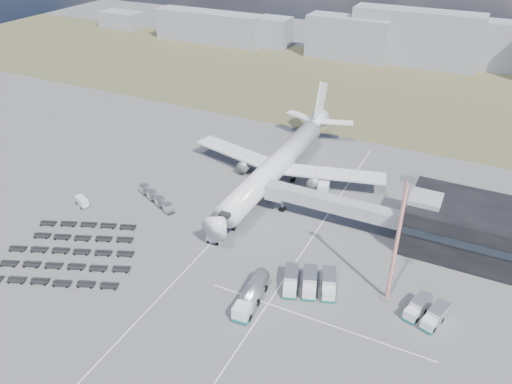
% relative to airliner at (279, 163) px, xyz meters
% --- Properties ---
extents(ground, '(420.00, 420.00, 0.00)m').
position_rel_airliner_xyz_m(ground, '(0.00, -32.38, -5.29)').
color(ground, '#565659').
rests_on(ground, ground).
extents(grass_strip, '(420.00, 90.00, 0.01)m').
position_rel_airliner_xyz_m(grass_strip, '(0.00, 77.62, -5.29)').
color(grass_strip, brown).
rests_on(grass_strip, ground).
extents(lane_markings, '(47.12, 110.00, 0.01)m').
position_rel_airliner_xyz_m(lane_markings, '(9.77, -29.38, -5.29)').
color(lane_markings, silver).
rests_on(lane_markings, ground).
extents(terminal, '(30.40, 16.40, 11.00)m').
position_rel_airliner_xyz_m(terminal, '(47.77, -8.41, -0.04)').
color(terminal, black).
rests_on(terminal, ground).
extents(jet_bridge, '(30.30, 3.80, 7.05)m').
position_rel_airliner_xyz_m(jet_bridge, '(15.90, -11.95, -0.24)').
color(jet_bridge, '#939399').
rests_on(jet_bridge, ground).
extents(airliner, '(51.59, 64.53, 17.62)m').
position_rel_airliner_xyz_m(airliner, '(0.00, 0.00, 0.00)').
color(airliner, white).
rests_on(airliner, ground).
extents(skyline, '(295.55, 25.15, 22.76)m').
position_rel_airliner_xyz_m(skyline, '(10.59, 117.21, 3.78)').
color(skyline, gray).
rests_on(skyline, ground).
extents(fuel_tanker, '(3.86, 11.53, 3.66)m').
position_rel_airliner_xyz_m(fuel_tanker, '(13.27, -41.44, -3.46)').
color(fuel_tanker, white).
rests_on(fuel_tanker, ground).
extents(pushback_tug, '(3.15, 2.08, 1.36)m').
position_rel_airliner_xyz_m(pushback_tug, '(-1.64, -28.89, -4.61)').
color(pushback_tug, white).
rests_on(pushback_tug, ground).
extents(utility_van, '(4.18, 3.13, 2.07)m').
position_rel_airliner_xyz_m(utility_van, '(-35.99, -30.27, -4.26)').
color(utility_van, white).
rests_on(utility_van, ground).
extents(catering_truck, '(4.16, 7.00, 3.00)m').
position_rel_airliner_xyz_m(catering_truck, '(11.80, 0.11, -3.75)').
color(catering_truck, white).
rests_on(catering_truck, ground).
extents(service_trucks_near, '(11.04, 9.61, 2.83)m').
position_rel_airliner_xyz_m(service_trucks_near, '(21.13, -33.55, -3.76)').
color(service_trucks_near, white).
rests_on(service_trucks_near, ground).
extents(service_trucks_far, '(6.96, 7.67, 2.58)m').
position_rel_airliner_xyz_m(service_trucks_far, '(41.35, -31.64, -3.89)').
color(service_trucks_far, white).
rests_on(service_trucks_far, ground).
extents(uld_row, '(13.43, 7.39, 1.93)m').
position_rel_airliner_xyz_m(uld_row, '(-21.62, -21.60, -4.14)').
color(uld_row, black).
rests_on(uld_row, ground).
extents(baggage_dollies, '(30.15, 27.85, 0.80)m').
position_rel_airliner_xyz_m(baggage_dollies, '(-25.46, -45.14, -4.89)').
color(baggage_dollies, black).
rests_on(baggage_dollies, ground).
extents(floodlight_mast, '(2.34, 1.93, 25.03)m').
position_rel_airliner_xyz_m(floodlight_mast, '(34.38, -29.71, 7.25)').
color(floodlight_mast, red).
rests_on(floodlight_mast, ground).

